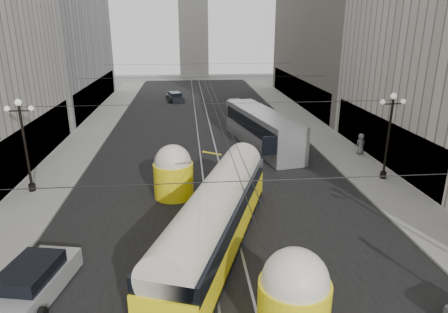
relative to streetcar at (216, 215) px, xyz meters
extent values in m
cube|color=black|center=(0.50, 22.63, -1.79)|extent=(20.00, 85.00, 0.02)
cube|color=gray|center=(-11.50, 26.13, -1.71)|extent=(4.00, 72.00, 0.15)
cube|color=gray|center=(12.50, 26.13, -1.71)|extent=(4.00, 72.00, 0.15)
cube|color=gray|center=(-0.25, 22.63, -1.79)|extent=(0.12, 85.00, 0.04)
cube|color=gray|center=(1.25, 22.63, -1.79)|extent=(0.12, 85.00, 0.04)
cube|color=black|center=(-13.55, 14.13, 0.21)|extent=(0.10, 18.00, 3.60)
cube|color=#999999|center=(-19.50, 38.13, 12.21)|extent=(12.00, 28.00, 28.00)
cube|color=black|center=(-13.55, 38.13, 0.21)|extent=(0.10, 25.20, 3.60)
cube|color=black|center=(14.55, 12.13, 0.21)|extent=(0.10, 18.00, 3.60)
cube|color=black|center=(14.55, 38.13, 0.21)|extent=(0.10, 28.80, 3.60)
cube|color=#B2AFA8|center=(0.50, 70.13, 10.21)|extent=(6.00, 6.00, 24.00)
cylinder|color=black|center=(-12.10, 8.13, 1.36)|extent=(0.18, 0.18, 6.00)
cylinder|color=black|center=(-12.10, 8.13, -1.39)|extent=(0.44, 0.44, 0.50)
cylinder|color=black|center=(-12.10, 8.13, 3.96)|extent=(1.60, 0.08, 0.08)
sphere|color=white|center=(-12.10, 8.13, 4.51)|extent=(0.44, 0.44, 0.44)
sphere|color=white|center=(-12.85, 8.13, 4.11)|extent=(0.36, 0.36, 0.36)
sphere|color=white|center=(-11.35, 8.13, 4.11)|extent=(0.36, 0.36, 0.36)
cylinder|color=black|center=(13.10, 8.13, 1.36)|extent=(0.18, 0.18, 6.00)
cylinder|color=black|center=(13.10, 8.13, -1.39)|extent=(0.44, 0.44, 0.50)
cylinder|color=black|center=(13.10, 8.13, 3.96)|extent=(1.60, 0.08, 0.08)
sphere|color=white|center=(13.10, 8.13, 4.51)|extent=(0.44, 0.44, 0.44)
sphere|color=white|center=(12.35, 8.13, 4.11)|extent=(0.36, 0.36, 0.36)
sphere|color=white|center=(13.85, 8.13, 4.11)|extent=(0.36, 0.36, 0.36)
cylinder|color=black|center=(0.50, -5.87, 4.21)|extent=(25.00, 0.03, 0.03)
cylinder|color=black|center=(0.50, 8.13, 4.21)|extent=(25.00, 0.03, 0.03)
cylinder|color=black|center=(0.50, 22.13, 4.21)|extent=(25.00, 0.03, 0.03)
cylinder|color=black|center=(0.50, 36.13, 4.21)|extent=(25.00, 0.03, 0.03)
cylinder|color=black|center=(0.50, 26.13, 4.01)|extent=(0.03, 72.00, 0.03)
cylinder|color=black|center=(0.90, 26.13, 4.01)|extent=(0.03, 72.00, 0.03)
cube|color=yellow|center=(0.00, 0.00, -0.72)|extent=(7.25, 14.30, 1.73)
cube|color=black|center=(0.00, 0.00, -1.53)|extent=(7.10, 13.90, 0.31)
cube|color=black|center=(0.00, 0.00, 0.40)|extent=(7.19, 14.11, 0.86)
cylinder|color=silver|center=(0.00, 0.00, 0.70)|extent=(6.89, 14.00, 2.34)
cylinder|color=yellow|center=(2.34, -6.62, -0.62)|extent=(2.64, 2.64, 2.34)
sphere|color=silver|center=(2.34, -6.62, 0.60)|extent=(2.44, 2.44, 2.44)
cylinder|color=yellow|center=(-2.34, 6.62, -0.62)|extent=(2.64, 2.64, 2.34)
sphere|color=silver|center=(-2.34, 6.62, 0.60)|extent=(2.44, 2.44, 2.44)
cube|color=#B0B2B6|center=(5.64, 17.47, -0.08)|extent=(5.36, 13.52, 3.31)
cube|color=black|center=(5.64, 17.47, 0.47)|extent=(5.29, 13.07, 1.21)
cube|color=black|center=(5.64, 10.90, 0.31)|extent=(2.50, 0.61, 1.54)
cylinder|color=black|center=(4.26, 13.04, -1.24)|extent=(0.30, 1.10, 1.10)
cylinder|color=black|center=(7.02, 13.04, -1.24)|extent=(0.30, 1.10, 1.10)
cylinder|color=black|center=(4.26, 21.91, -1.24)|extent=(0.30, 1.10, 1.10)
cylinder|color=black|center=(7.02, 21.91, -1.24)|extent=(0.30, 1.10, 1.10)
cube|color=#AAABAF|center=(-8.04, -3.41, -1.26)|extent=(3.03, 5.30, 0.88)
cube|color=black|center=(-8.04, -3.41, -0.63)|extent=(2.33, 3.05, 0.84)
cylinder|color=black|center=(-8.96, -1.71, -1.43)|extent=(0.22, 0.71, 0.71)
cylinder|color=black|center=(-7.12, -1.71, -1.43)|extent=(0.22, 0.71, 0.71)
cube|color=white|center=(5.24, 34.31, -1.32)|extent=(2.15, 4.52, 0.78)
cube|color=black|center=(5.24, 34.31, -0.77)|extent=(1.78, 2.54, 0.74)
cylinder|color=black|center=(4.43, 32.82, -1.48)|extent=(0.22, 0.63, 0.63)
cylinder|color=black|center=(6.05, 32.82, -1.48)|extent=(0.22, 0.63, 0.63)
cylinder|color=black|center=(4.43, 35.81, -1.48)|extent=(0.22, 0.63, 0.63)
cylinder|color=black|center=(6.05, 35.81, -1.48)|extent=(0.22, 0.63, 0.63)
cube|color=black|center=(-3.05, 41.66, -1.33)|extent=(2.86, 4.66, 0.77)
cube|color=black|center=(-3.05, 41.66, -0.78)|extent=(2.14, 2.72, 0.73)
cylinder|color=black|center=(-3.86, 40.18, -1.48)|extent=(0.22, 0.62, 0.62)
cylinder|color=black|center=(-2.25, 40.18, -1.48)|extent=(0.22, 0.62, 0.62)
cylinder|color=black|center=(-3.86, 43.14, -1.48)|extent=(0.22, 0.62, 0.62)
cylinder|color=black|center=(-2.25, 43.14, -1.48)|extent=(0.22, 0.62, 0.62)
imported|color=slate|center=(13.80, 13.93, -0.72)|extent=(1.01, 0.76, 1.84)
camera|label=1|loc=(-1.31, -18.37, 9.30)|focal=32.00mm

